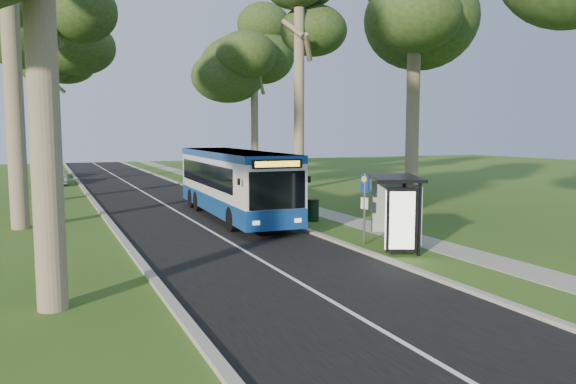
% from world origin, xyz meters
% --- Properties ---
extents(ground, '(120.00, 120.00, 0.00)m').
position_xyz_m(ground, '(0.00, 0.00, 0.00)').
color(ground, '#355B1C').
rests_on(ground, ground).
extents(road, '(7.00, 100.00, 0.02)m').
position_xyz_m(road, '(-3.50, 10.00, 0.01)').
color(road, black).
rests_on(road, ground).
extents(kerb_east, '(0.25, 100.00, 0.12)m').
position_xyz_m(kerb_east, '(0.00, 10.00, 0.06)').
color(kerb_east, '#9E9B93').
rests_on(kerb_east, ground).
extents(kerb_west, '(0.25, 100.00, 0.12)m').
position_xyz_m(kerb_west, '(-7.00, 10.00, 0.06)').
color(kerb_west, '#9E9B93').
rests_on(kerb_west, ground).
extents(centre_line, '(0.12, 100.00, 0.00)m').
position_xyz_m(centre_line, '(-3.50, 10.00, 0.02)').
color(centre_line, white).
rests_on(centre_line, road).
extents(footpath, '(1.50, 100.00, 0.02)m').
position_xyz_m(footpath, '(3.00, 10.00, 0.01)').
color(footpath, gray).
rests_on(footpath, ground).
extents(bus, '(2.91, 11.79, 3.10)m').
position_xyz_m(bus, '(-1.49, 7.34, 1.61)').
color(bus, silver).
rests_on(bus, ground).
extents(bus_stop_sign, '(0.17, 0.34, 2.52)m').
position_xyz_m(bus_stop_sign, '(0.81, -0.45, 1.57)').
color(bus_stop_sign, gray).
rests_on(bus_stop_sign, ground).
extents(bus_shelter, '(2.59, 3.27, 2.48)m').
position_xyz_m(bus_shelter, '(1.49, -1.87, 1.75)').
color(bus_shelter, black).
rests_on(bus_shelter, ground).
extents(litter_bin, '(0.55, 0.55, 0.97)m').
position_xyz_m(litter_bin, '(1.43, 4.91, 0.49)').
color(litter_bin, black).
rests_on(litter_bin, ground).
extents(car_white, '(2.00, 4.70, 1.59)m').
position_xyz_m(car_white, '(-8.79, 28.55, 0.79)').
color(car_white, silver).
rests_on(car_white, ground).
extents(car_silver, '(1.88, 4.33, 1.39)m').
position_xyz_m(car_silver, '(-8.78, 35.16, 0.69)').
color(car_silver, '#9D9FA5').
rests_on(car_silver, ground).
extents(tree_west_c, '(5.20, 5.20, 14.81)m').
position_xyz_m(tree_west_c, '(-9.00, 18.00, 10.98)').
color(tree_west_c, '#7A6B56').
rests_on(tree_west_c, ground).
extents(tree_west_e, '(5.20, 5.20, 14.21)m').
position_xyz_m(tree_west_e, '(-8.50, 38.00, 10.53)').
color(tree_west_e, '#7A6B56').
rests_on(tree_west_e, ground).
extents(tree_east_c, '(5.20, 5.20, 16.90)m').
position_xyz_m(tree_east_c, '(6.80, 18.00, 12.50)').
color(tree_east_c, '#7A6B56').
rests_on(tree_east_c, ground).
extents(tree_east_d, '(5.20, 5.20, 14.30)m').
position_xyz_m(tree_east_d, '(8.00, 30.00, 10.60)').
color(tree_east_d, '#7A6B56').
rests_on(tree_east_d, ground).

